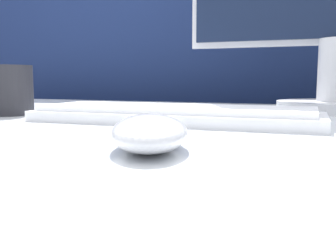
% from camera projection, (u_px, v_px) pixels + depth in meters
% --- Properties ---
extents(partition_panel, '(5.00, 0.03, 1.18)m').
position_uv_depth(partition_panel, '(264.00, 155.00, 1.16)').
color(partition_panel, navy).
rests_on(partition_panel, ground_plane).
extents(computer_mouse_near, '(0.11, 0.15, 0.03)m').
position_uv_depth(computer_mouse_near, '(153.00, 133.00, 0.35)').
color(computer_mouse_near, silver).
rests_on(computer_mouse_near, desk).
extents(keyboard, '(0.43, 0.15, 0.02)m').
position_uv_depth(keyboard, '(174.00, 114.00, 0.59)').
color(keyboard, white).
rests_on(keyboard, desk).
extents(mug, '(0.09, 0.09, 0.09)m').
position_uv_depth(mug, '(6.00, 90.00, 0.70)').
color(mug, '#232328').
rests_on(mug, desk).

